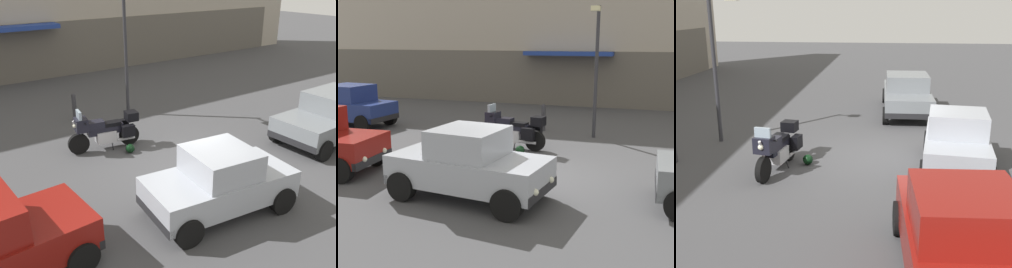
% 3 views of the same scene
% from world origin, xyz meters
% --- Properties ---
extents(ground_plane, '(80.00, 80.00, 0.00)m').
position_xyz_m(ground_plane, '(0.00, 0.00, 0.00)').
color(ground_plane, '#424244').
extents(building_facade_rear, '(36.26, 3.40, 10.70)m').
position_xyz_m(building_facade_rear, '(-0.00, 13.46, 5.30)').
color(building_facade_rear, '#A89E8E').
rests_on(building_facade_rear, ground).
extents(motorcycle, '(2.25, 0.92, 1.36)m').
position_xyz_m(motorcycle, '(-1.27, 2.68, 0.62)').
color(motorcycle, black).
rests_on(motorcycle, ground).
extents(helmet, '(0.28, 0.28, 0.28)m').
position_xyz_m(helmet, '(-0.82, 1.98, 0.14)').
color(helmet, black).
rests_on(helmet, ground).
extents(car_compact_side, '(3.60, 2.06, 1.56)m').
position_xyz_m(car_compact_side, '(-0.75, -1.92, 0.77)').
color(car_compact_side, '#9EA3AD').
rests_on(car_compact_side, ground).
extents(car_wagon_end, '(3.98, 2.09, 1.64)m').
position_xyz_m(car_wagon_end, '(-8.70, 4.14, 0.81)').
color(car_wagon_end, navy).
rests_on(car_wagon_end, ground).
extents(streetlamp_curbside, '(0.28, 0.94, 4.50)m').
position_xyz_m(streetlamp_curbside, '(0.93, 4.97, 2.76)').
color(streetlamp_curbside, '#2D2D33').
rests_on(streetlamp_curbside, ground).
extents(bollard_curbside, '(0.16, 0.16, 1.03)m').
position_xyz_m(bollard_curbside, '(-1.04, 5.66, 0.54)').
color(bollard_curbside, '#333338').
rests_on(bollard_curbside, ground).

